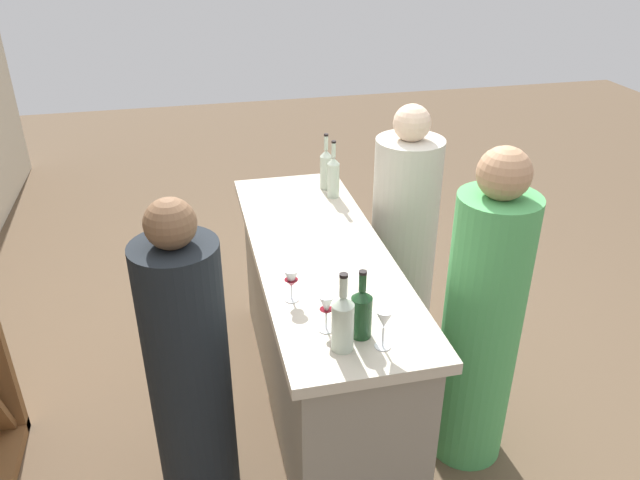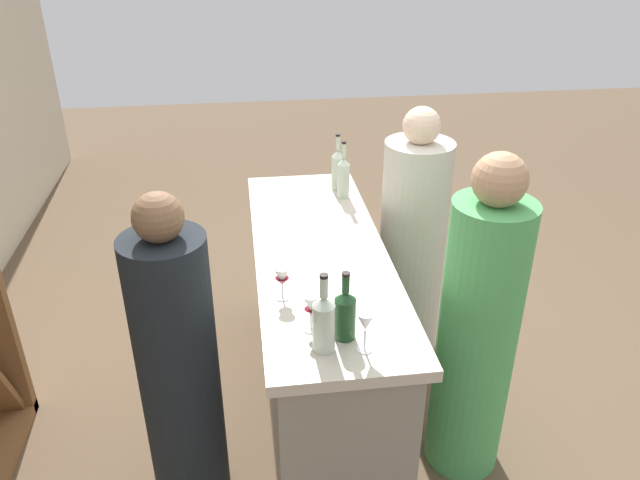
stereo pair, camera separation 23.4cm
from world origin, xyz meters
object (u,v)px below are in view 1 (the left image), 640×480
at_px(wine_glass_near_center, 326,307).
at_px(wine_glass_near_right, 291,280).
at_px(wine_bottle_second_right_clear_pale, 326,168).
at_px(wine_glass_near_left, 384,320).
at_px(person_left_guest, 481,326).
at_px(wine_bottle_leftmost_clear_pale, 343,321).
at_px(wine_bottle_second_left_olive_green, 363,312).
at_px(person_center_guest, 403,244).
at_px(person_server_behind, 190,377).
at_px(wine_bottle_center_clear_pale, 333,176).

xyz_separation_m(wine_glass_near_center, wine_glass_near_right, (0.23, 0.09, -0.01)).
relative_size(wine_bottle_second_right_clear_pale, wine_glass_near_left, 2.01).
relative_size(wine_glass_near_left, person_left_guest, 0.10).
distance_m(wine_bottle_leftmost_clear_pale, wine_bottle_second_left_olive_green, 0.11).
bearing_deg(wine_bottle_leftmost_clear_pale, person_left_guest, -69.55).
xyz_separation_m(wine_bottle_second_right_clear_pale, person_center_guest, (-0.32, -0.38, -0.37)).
distance_m(wine_glass_near_left, person_center_guest, 1.33).
height_order(person_center_guest, person_server_behind, person_center_guest).
xyz_separation_m(wine_bottle_leftmost_clear_pale, person_left_guest, (0.27, -0.71, -0.33)).
relative_size(wine_bottle_center_clear_pale, wine_bottle_second_right_clear_pale, 1.00).
height_order(wine_bottle_second_left_olive_green, person_center_guest, person_center_guest).
bearing_deg(wine_bottle_second_left_olive_green, wine_bottle_center_clear_pale, -9.11).
bearing_deg(wine_bottle_second_left_olive_green, wine_glass_near_left, -147.64).
distance_m(wine_bottle_second_right_clear_pale, person_server_behind, 1.52).
distance_m(wine_glass_near_left, person_left_guest, 0.71).
xyz_separation_m(wine_glass_near_left, wine_glass_near_right, (0.39, 0.27, -0.02)).
distance_m(wine_bottle_center_clear_pale, wine_bottle_second_right_clear_pale, 0.13).
xyz_separation_m(wine_glass_near_right, person_server_behind, (-0.10, 0.45, -0.34)).
relative_size(wine_bottle_leftmost_clear_pale, person_server_behind, 0.22).
height_order(person_left_guest, person_server_behind, person_left_guest).
bearing_deg(wine_glass_near_left, wine_glass_near_right, 35.10).
height_order(wine_bottle_second_right_clear_pale, wine_glass_near_right, wine_bottle_second_right_clear_pale).
distance_m(wine_bottle_second_right_clear_pale, wine_glass_near_center, 1.38).
xyz_separation_m(wine_bottle_leftmost_clear_pale, wine_bottle_second_left_olive_green, (0.06, -0.09, -0.01)).
distance_m(person_center_guest, person_server_behind, 1.52).
bearing_deg(wine_bottle_second_left_olive_green, wine_glass_near_right, 35.86).
relative_size(wine_bottle_leftmost_clear_pale, wine_bottle_center_clear_pale, 0.97).
distance_m(wine_glass_near_left, wine_glass_near_right, 0.47).
height_order(wine_bottle_second_left_olive_green, wine_glass_near_center, wine_bottle_second_left_olive_green).
distance_m(wine_bottle_second_right_clear_pale, wine_glass_near_right, 1.18).
relative_size(wine_bottle_second_left_olive_green, person_left_guest, 0.18).
relative_size(wine_glass_near_center, wine_glass_near_right, 1.06).
relative_size(wine_bottle_second_left_olive_green, person_server_behind, 0.19).
xyz_separation_m(wine_glass_near_right, person_center_guest, (0.78, -0.79, -0.34)).
distance_m(wine_bottle_center_clear_pale, wine_glass_near_center, 1.26).
bearing_deg(person_center_guest, wine_bottle_center_clear_pale, -31.80).
xyz_separation_m(wine_glass_near_right, person_left_guest, (-0.09, -0.84, -0.30)).
bearing_deg(person_left_guest, person_center_guest, -83.12).
distance_m(wine_bottle_second_left_olive_green, person_server_behind, 0.78).
bearing_deg(wine_glass_near_center, person_left_guest, -79.29).
bearing_deg(wine_bottle_leftmost_clear_pale, person_center_guest, -30.13).
relative_size(wine_bottle_second_left_olive_green, wine_glass_near_center, 1.84).
bearing_deg(wine_bottle_second_right_clear_pale, wine_glass_near_left, 174.73).
relative_size(person_left_guest, person_center_guest, 1.05).
bearing_deg(person_server_behind, wine_glass_near_right, -8.15).
bearing_deg(wine_glass_near_left, person_left_guest, -62.72).
height_order(wine_bottle_center_clear_pale, person_center_guest, person_center_guest).
bearing_deg(wine_glass_near_center, person_center_guest, -34.31).
height_order(wine_bottle_leftmost_clear_pale, wine_bottle_second_right_clear_pale, wine_bottle_second_right_clear_pale).
xyz_separation_m(wine_bottle_second_left_olive_green, wine_glass_near_right, (0.30, 0.22, -0.01)).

